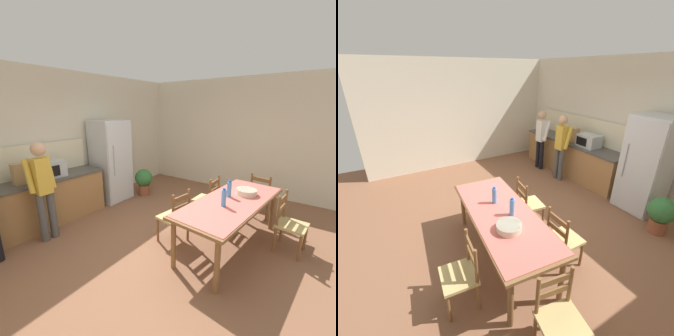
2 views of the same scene
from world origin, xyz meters
TOP-DOWN VIEW (x-y plane):
  - ground_plane at (0.00, 0.00)m, footprint 8.32×8.32m
  - wall_back at (0.00, 2.66)m, footprint 6.52×0.12m
  - wall_right at (3.26, 0.00)m, footprint 0.12×5.20m
  - kitchen_counter at (-1.12, 2.23)m, footprint 2.98×0.66m
  - counter_splashback at (-1.12, 2.54)m, footprint 2.94×0.03m
  - refrigerator at (0.84, 2.19)m, footprint 0.73×0.73m
  - microwave at (-0.60, 2.21)m, footprint 0.50×0.39m
  - paper_bag at (-1.07, 2.20)m, footprint 0.24×0.16m
  - dining_table at (0.61, -0.84)m, footprint 2.25×1.06m
  - bottle_near_centre at (0.34, -0.81)m, footprint 0.07×0.07m
  - bottle_off_centre at (0.72, -0.74)m, footprint 0.07×0.07m
  - serving_bowl at (0.98, -0.94)m, footprint 0.32×0.32m
  - chair_side_far_left at (0.19, -0.07)m, footprint 0.48×0.46m
  - chair_side_far_right at (1.17, -0.17)m, footprint 0.42×0.40m
  - chair_head_end at (1.98, -0.97)m, footprint 0.46×0.48m
  - chair_side_near_right at (1.03, -1.60)m, footprint 0.46×0.44m
  - person_at_counter at (-0.97, 1.69)m, footprint 0.41×0.28m
  - potted_plant at (1.48, 1.76)m, footprint 0.44×0.44m

SIDE VIEW (x-z plane):
  - ground_plane at x=0.00m, z-range 0.00..0.00m
  - potted_plant at x=1.48m, z-range 0.05..0.72m
  - chair_side_far_left at x=0.19m, z-range -0.01..0.90m
  - chair_side_far_right at x=1.17m, z-range -0.01..0.90m
  - chair_head_end at x=1.98m, z-range -0.01..0.90m
  - chair_side_near_right at x=1.03m, z-range -0.01..0.90m
  - kitchen_counter at x=-1.12m, z-range 0.00..0.90m
  - dining_table at x=0.61m, z-range 0.31..1.09m
  - serving_bowl at x=0.98m, z-range 0.78..0.87m
  - bottle_near_centre at x=0.34m, z-range 0.77..1.04m
  - bottle_off_centre at x=0.72m, z-range 0.77..1.04m
  - person_at_counter at x=-0.97m, z-range 0.10..1.74m
  - refrigerator at x=0.84m, z-range 0.00..1.88m
  - microwave at x=-0.60m, z-range 0.90..1.20m
  - paper_bag at x=-1.07m, z-range 0.90..1.26m
  - counter_splashback at x=-1.12m, z-range 0.90..1.50m
  - wall_back at x=0.00m, z-range 0.00..2.90m
  - wall_right at x=3.26m, z-range 0.00..2.90m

